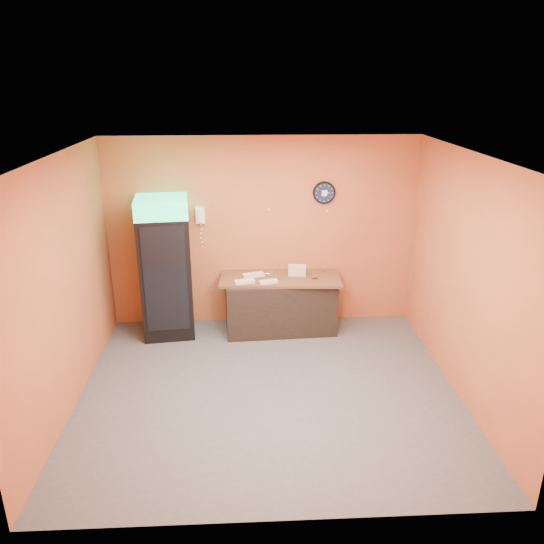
{
  "coord_description": "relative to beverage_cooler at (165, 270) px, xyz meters",
  "views": [
    {
      "loc": [
        -0.24,
        -5.49,
        3.57
      ],
      "look_at": [
        0.07,
        0.6,
        1.3
      ],
      "focal_mm": 35.0,
      "sensor_mm": 36.0,
      "label": 1
    }
  ],
  "objects": [
    {
      "name": "beverage_cooler",
      "position": [
        0.0,
        0.0,
        0.0
      ],
      "size": [
        0.79,
        0.79,
        2.02
      ],
      "rotation": [
        0.0,
        0.0,
        0.12
      ],
      "color": "black",
      "rests_on": "floor"
    },
    {
      "name": "wrapped_sandwich_left",
      "position": [
        1.12,
        -0.16,
        -0.13
      ],
      "size": [
        0.3,
        0.17,
        0.04
      ],
      "primitive_type": "cube",
      "rotation": [
        0.0,
        0.0,
        0.21
      ],
      "color": "silver",
      "rests_on": "butcher_paper"
    },
    {
      "name": "prep_counter",
      "position": [
        1.64,
        0.04,
        -0.59
      ],
      "size": [
        1.62,
        0.79,
        0.79
      ],
      "primitive_type": "cube",
      "rotation": [
        0.0,
        0.0,
        0.06
      ],
      "color": "black",
      "rests_on": "floor"
    },
    {
      "name": "floor",
      "position": [
        1.39,
        -1.61,
        -0.99
      ],
      "size": [
        4.5,
        4.5,
        0.0
      ],
      "primitive_type": "plane",
      "color": "#47474C",
      "rests_on": "ground"
    },
    {
      "name": "sub_roll_stack",
      "position": [
        1.88,
        0.09,
        -0.07
      ],
      "size": [
        0.27,
        0.12,
        0.16
      ],
      "rotation": [
        0.0,
        0.0,
        -0.12
      ],
      "color": "beige",
      "rests_on": "butcher_paper"
    },
    {
      "name": "ceiling",
      "position": [
        1.39,
        -1.61,
        1.81
      ],
      "size": [
        4.5,
        4.0,
        0.02
      ],
      "primitive_type": "cube",
      "color": "white",
      "rests_on": "back_wall"
    },
    {
      "name": "wrapped_sandwich_right",
      "position": [
        1.25,
        0.09,
        -0.13
      ],
      "size": [
        0.33,
        0.21,
        0.04
      ],
      "primitive_type": "cube",
      "rotation": [
        0.0,
        0.0,
        0.3
      ],
      "color": "silver",
      "rests_on": "butcher_paper"
    },
    {
      "name": "kitchen_tool",
      "position": [
        1.52,
        0.17,
        -0.13
      ],
      "size": [
        0.05,
        0.05,
        0.05
      ],
      "primitive_type": "cylinder",
      "color": "silver",
      "rests_on": "butcher_paper"
    },
    {
      "name": "wrapped_sandwich_mid",
      "position": [
        1.46,
        -0.18,
        -0.14
      ],
      "size": [
        0.28,
        0.16,
        0.04
      ],
      "primitive_type": "cube",
      "rotation": [
        0.0,
        0.0,
        0.25
      ],
      "color": "silver",
      "rests_on": "butcher_paper"
    },
    {
      "name": "butcher_paper",
      "position": [
        1.64,
        0.04,
        -0.17
      ],
      "size": [
        1.77,
        0.8,
        0.04
      ],
      "primitive_type": "cube",
      "rotation": [
        0.0,
        0.0,
        -0.05
      ],
      "color": "brown",
      "rests_on": "prep_counter"
    },
    {
      "name": "right_wall",
      "position": [
        3.64,
        -1.61,
        0.41
      ],
      "size": [
        0.02,
        4.0,
        2.8
      ],
      "primitive_type": "cube",
      "color": "#CE603A",
      "rests_on": "floor"
    },
    {
      "name": "wall_phone",
      "position": [
        0.51,
        0.34,
        0.7
      ],
      "size": [
        0.13,
        0.11,
        0.24
      ],
      "color": "white",
      "rests_on": "back_wall"
    },
    {
      "name": "wall_clock",
      "position": [
        2.28,
        0.37,
        1.01
      ],
      "size": [
        0.32,
        0.06,
        0.32
      ],
      "color": "black",
      "rests_on": "back_wall"
    },
    {
      "name": "left_wall",
      "position": [
        -0.86,
        -1.61,
        0.41
      ],
      "size": [
        0.02,
        4.0,
        2.8
      ],
      "primitive_type": "cube",
      "color": "#CE603A",
      "rests_on": "floor"
    },
    {
      "name": "back_wall",
      "position": [
        1.39,
        0.39,
        0.41
      ],
      "size": [
        4.5,
        0.02,
        2.8
      ],
      "primitive_type": "cube",
      "color": "#CE603A",
      "rests_on": "floor"
    }
  ]
}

